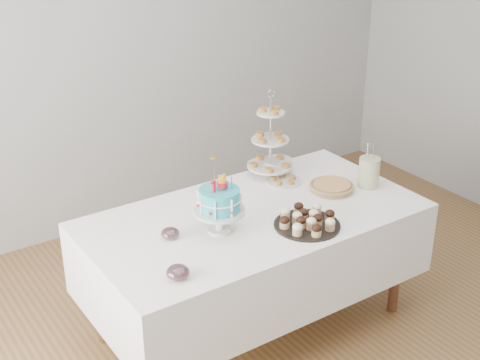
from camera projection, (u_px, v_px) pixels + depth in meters
floor at (282, 351)px, 3.88m from camera, size 5.00×5.00×0.00m
walls at (290, 134)px, 3.31m from camera, size 5.04×4.04×2.70m
table at (254, 248)px, 3.88m from camera, size 1.92×1.02×0.77m
birthday_cake at (220, 212)px, 3.55m from camera, size 0.28×0.28×0.43m
cupcake_tray at (307, 220)px, 3.63m from camera, size 0.37×0.37×0.08m
pie at (332, 187)px, 4.05m from camera, size 0.27×0.27×0.04m
tiered_stand at (270, 140)px, 4.17m from camera, size 0.29×0.29×0.57m
plate_stack at (278, 165)px, 4.31m from camera, size 0.19×0.19×0.08m
pastry_plate at (284, 180)px, 4.16m from camera, size 0.22×0.22×0.03m
jam_bowl_a at (178, 272)px, 3.17m from camera, size 0.11×0.11×0.07m
jam_bowl_b at (170, 233)px, 3.52m from camera, size 0.10×0.10×0.06m
utensil_pitcher at (369, 171)px, 4.07m from camera, size 0.14×0.13×0.29m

